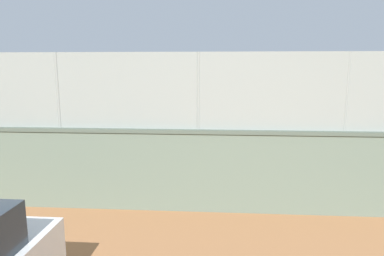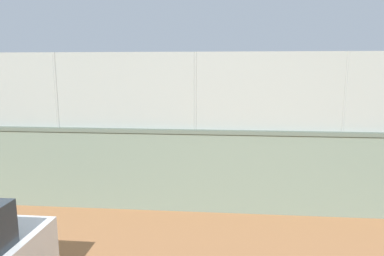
# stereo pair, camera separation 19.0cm
# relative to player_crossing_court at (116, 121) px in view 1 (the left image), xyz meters

# --- Properties ---
(ground_plane) EXTENTS (260.00, 260.00, 0.00)m
(ground_plane) POSITION_rel_player_crossing_court_xyz_m (-3.91, -2.42, -0.88)
(ground_plane) COLOR #A36B42
(perimeter_wall) EXTENTS (27.73, 0.38, 1.81)m
(perimeter_wall) POSITION_rel_player_crossing_court_xyz_m (-2.33, 6.80, 0.03)
(perimeter_wall) COLOR slate
(perimeter_wall) RESTS_ON ground_plane
(fence_panel_on_wall) EXTENTS (27.24, 0.13, 1.61)m
(fence_panel_on_wall) POSITION_rel_player_crossing_court_xyz_m (-2.33, 6.80, 1.73)
(fence_panel_on_wall) COLOR gray
(fence_panel_on_wall) RESTS_ON perimeter_wall
(player_crossing_court) EXTENTS (1.21, 0.72, 1.51)m
(player_crossing_court) POSITION_rel_player_crossing_court_xyz_m (0.00, 0.00, 0.00)
(player_crossing_court) COLOR #B2B2B2
(player_crossing_court) RESTS_ON ground_plane
(player_foreground_swinging) EXTENTS (0.73, 1.08, 1.70)m
(player_foreground_swinging) POSITION_rel_player_crossing_court_xyz_m (-7.89, 3.02, 0.12)
(player_foreground_swinging) COLOR #591919
(player_foreground_swinging) RESTS_ON ground_plane
(sports_ball) EXTENTS (0.16, 0.16, 0.16)m
(sports_ball) POSITION_rel_player_crossing_court_xyz_m (-1.41, 0.76, 0.52)
(sports_ball) COLOR white
(courtside_bench) EXTENTS (1.60, 0.38, 0.87)m
(courtside_bench) POSITION_rel_player_crossing_court_xyz_m (-3.55, 4.81, -0.42)
(courtside_bench) COLOR gray
(courtside_bench) RESTS_ON ground_plane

